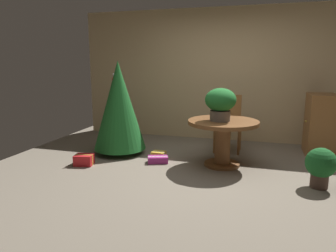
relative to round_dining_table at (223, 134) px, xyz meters
name	(u,v)px	position (x,y,z in m)	size (l,w,h in m)	color
ground_plane	(207,175)	(-0.15, -0.48, -0.50)	(6.60, 6.60, 0.00)	#756B5B
back_wall_panel	(226,75)	(-0.15, 1.72, 0.80)	(6.00, 0.10, 2.60)	tan
round_dining_table	(223,134)	(0.00, 0.00, 0.00)	(1.05, 1.05, 0.70)	brown
flower_vase	(221,102)	(-0.04, -0.04, 0.48)	(0.45, 0.45, 0.48)	#665B51
wooden_chair_far	(229,119)	(0.00, 0.89, 0.06)	(0.45, 0.40, 0.99)	brown
holiday_tree	(119,105)	(-1.78, 0.18, 0.33)	(0.88, 0.88, 1.58)	brown
gift_box_purple	(158,160)	(-0.98, -0.15, -0.45)	(0.35, 0.27, 0.10)	#9E287A
gift_box_gold	(159,155)	(-1.05, 0.10, -0.45)	(0.23, 0.19, 0.11)	gold
gift_box_red	(84,160)	(-2.04, -0.57, -0.42)	(0.31, 0.26, 0.16)	red
wooden_cabinet	(320,125)	(1.51, 1.03, 0.02)	(0.45, 0.67, 1.04)	brown
potted_plant	(321,165)	(1.27, -0.52, -0.21)	(0.38, 0.38, 0.51)	#4C382D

